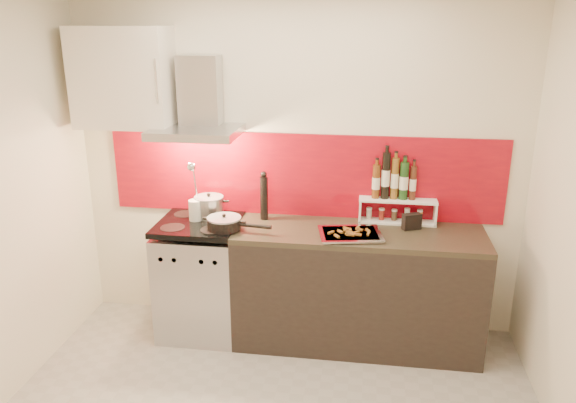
% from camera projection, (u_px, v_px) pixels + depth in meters
% --- Properties ---
extents(back_wall, '(3.40, 0.02, 2.60)m').
position_uv_depth(back_wall, '(297.00, 165.00, 4.26)').
color(back_wall, silver).
rests_on(back_wall, ground).
extents(backsplash, '(3.00, 0.02, 0.64)m').
position_uv_depth(backsplash, '(303.00, 175.00, 4.27)').
color(backsplash, maroon).
rests_on(backsplash, back_wall).
extents(range_stove, '(0.60, 0.60, 0.91)m').
position_uv_depth(range_stove, '(201.00, 279.00, 4.34)').
color(range_stove, '#B7B7BA').
rests_on(range_stove, ground).
extents(counter, '(1.80, 0.60, 0.90)m').
position_uv_depth(counter, '(357.00, 287.00, 4.18)').
color(counter, black).
rests_on(counter, ground).
extents(range_hood, '(0.62, 0.50, 0.61)m').
position_uv_depth(range_hood, '(198.00, 107.00, 4.07)').
color(range_hood, '#B7B7BA').
rests_on(range_hood, back_wall).
extents(upper_cabinet, '(0.70, 0.35, 0.72)m').
position_uv_depth(upper_cabinet, '(123.00, 77.00, 4.07)').
color(upper_cabinet, silver).
rests_on(upper_cabinet, back_wall).
extents(stock_pot, '(0.22, 0.22, 0.19)m').
position_uv_depth(stock_pot, '(209.00, 207.00, 4.27)').
color(stock_pot, '#B7B7BA').
rests_on(stock_pot, range_stove).
extents(saute_pan, '(0.48, 0.25, 0.11)m').
position_uv_depth(saute_pan, '(225.00, 223.00, 4.04)').
color(saute_pan, black).
rests_on(saute_pan, range_stove).
extents(utensil_jar, '(0.10, 0.15, 0.48)m').
position_uv_depth(utensil_jar, '(195.00, 204.00, 4.18)').
color(utensil_jar, silver).
rests_on(utensil_jar, range_stove).
extents(pepper_mill, '(0.06, 0.06, 0.38)m').
position_uv_depth(pepper_mill, '(264.00, 196.00, 4.23)').
color(pepper_mill, black).
rests_on(pepper_mill, counter).
extents(step_shelf, '(0.57, 0.16, 0.53)m').
position_uv_depth(step_shelf, '(395.00, 194.00, 4.15)').
color(step_shelf, white).
rests_on(step_shelf, counter).
extents(caddy_box, '(0.15, 0.11, 0.12)m').
position_uv_depth(caddy_box, '(412.00, 221.00, 4.06)').
color(caddy_box, black).
rests_on(caddy_box, counter).
extents(baking_tray, '(0.49, 0.41, 0.03)m').
position_uv_depth(baking_tray, '(350.00, 234.00, 3.94)').
color(baking_tray, silver).
rests_on(baking_tray, counter).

